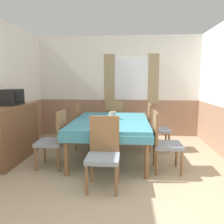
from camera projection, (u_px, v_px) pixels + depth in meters
wall_back at (119, 86)px, 5.75m from camera, size 4.58×0.09×2.60m
dining_table at (111, 125)px, 4.11m from camera, size 1.41×1.93×0.73m
chair_head_near at (104, 151)px, 2.99m from camera, size 0.44×0.44×0.97m
chair_head_window at (115, 120)px, 5.26m from camera, size 0.44×0.44×0.97m
chair_left_near at (55, 138)px, 3.65m from camera, size 0.44×0.44×0.97m
chair_right_near at (163, 140)px, 3.51m from camera, size 0.44×0.44×0.97m
chair_right_far at (155, 126)px, 4.60m from camera, size 0.44×0.44×0.97m
chair_left_far at (72, 125)px, 4.74m from camera, size 0.44×0.44×0.97m
sideboard at (12, 133)px, 3.99m from camera, size 0.46×1.32×1.02m
tv at (12, 97)px, 3.97m from camera, size 0.29×0.41×0.29m
vase at (113, 116)px, 4.15m from camera, size 0.13×0.13×0.15m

